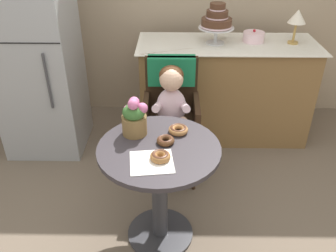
# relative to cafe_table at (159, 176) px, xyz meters

# --- Properties ---
(ground_plane) EXTENTS (8.00, 8.00, 0.00)m
(ground_plane) POSITION_rel_cafe_table_xyz_m (0.00, 0.00, -0.51)
(ground_plane) COLOR #6B5B4C
(cafe_table) EXTENTS (0.72, 0.72, 0.72)m
(cafe_table) POSITION_rel_cafe_table_xyz_m (0.00, 0.00, 0.00)
(cafe_table) COLOR #332D33
(cafe_table) RESTS_ON ground
(wicker_chair) EXTENTS (0.42, 0.45, 0.95)m
(wicker_chair) POSITION_rel_cafe_table_xyz_m (0.07, 0.74, 0.13)
(wicker_chair) COLOR #332114
(wicker_chair) RESTS_ON ground
(seated_child) EXTENTS (0.27, 0.32, 0.73)m
(seated_child) POSITION_rel_cafe_table_xyz_m (0.07, 0.58, 0.17)
(seated_child) COLOR silver
(seated_child) RESTS_ON ground
(paper_napkin) EXTENTS (0.26, 0.25, 0.00)m
(paper_napkin) POSITION_rel_cafe_table_xyz_m (-0.03, -0.15, 0.21)
(paper_napkin) COLOR white
(paper_napkin) RESTS_ON cafe_table
(donut_front) EXTENTS (0.12, 0.12, 0.04)m
(donut_front) POSITION_rel_cafe_table_xyz_m (0.11, 0.16, 0.23)
(donut_front) COLOR #AD7542
(donut_front) RESTS_ON cafe_table
(donut_mid) EXTENTS (0.10, 0.10, 0.04)m
(donut_mid) POSITION_rel_cafe_table_xyz_m (0.04, 0.04, 0.23)
(donut_mid) COLOR #4C2D19
(donut_mid) RESTS_ON cafe_table
(donut_side) EXTENTS (0.11, 0.11, 0.04)m
(donut_side) POSITION_rel_cafe_table_xyz_m (0.01, -0.12, 0.24)
(donut_side) COLOR #936033
(donut_side) RESTS_ON cafe_table
(flower_vase) EXTENTS (0.16, 0.15, 0.25)m
(flower_vase) POSITION_rel_cafe_table_xyz_m (-0.15, 0.14, 0.32)
(flower_vase) COLOR brown
(flower_vase) RESTS_ON cafe_table
(display_counter) EXTENTS (1.56, 0.62, 0.90)m
(display_counter) POSITION_rel_cafe_table_xyz_m (0.55, 1.30, -0.05)
(display_counter) COLOR olive
(display_counter) RESTS_ON ground
(tiered_cake_stand) EXTENTS (0.30, 0.30, 0.34)m
(tiered_cake_stand) POSITION_rel_cafe_table_xyz_m (0.44, 1.30, 0.59)
(tiered_cake_stand) COLOR silver
(tiered_cake_stand) RESTS_ON display_counter
(round_layer_cake) EXTENTS (0.18, 0.18, 0.11)m
(round_layer_cake) POSITION_rel_cafe_table_xyz_m (0.77, 1.35, 0.43)
(round_layer_cake) COLOR silver
(round_layer_cake) RESTS_ON display_counter
(table_lamp) EXTENTS (0.15, 0.15, 0.28)m
(table_lamp) POSITION_rel_cafe_table_xyz_m (1.10, 1.31, 0.61)
(table_lamp) COLOR #B28C47
(table_lamp) RESTS_ON display_counter
(refrigerator) EXTENTS (0.64, 0.63, 1.70)m
(refrigerator) POSITION_rel_cafe_table_xyz_m (-1.05, 1.10, 0.34)
(refrigerator) COLOR #9EA0A5
(refrigerator) RESTS_ON ground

